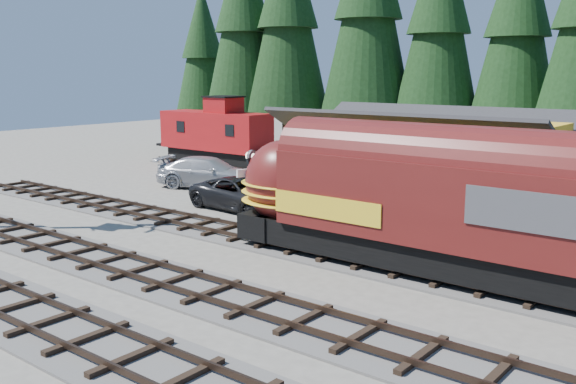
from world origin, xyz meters
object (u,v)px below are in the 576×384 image
Objects in this scene: caboose at (216,134)px; pickup_truck_a at (243,194)px; depot at (420,161)px; locomotive at (398,205)px; pickup_truck_b at (209,173)px.

caboose reaches higher than pickup_truck_a.
depot is 7.00m from locomotive.
depot is 9.07m from pickup_truck_a.
depot is 14.44m from pickup_truck_b.
depot reaches higher than pickup_truck_b.
caboose is at bearing 148.52° from locomotive.
depot is at bearing -20.23° from caboose.
locomotive is 2.45× the size of pickup_truck_a.
locomotive is (2.51, -6.50, -0.64)m from depot.
locomotive is 1.59× the size of caboose.
depot is 2.02× the size of pickup_truck_b.
locomotive is at bearing -106.05° from pickup_truck_a.
locomotive is 26.81m from caboose.
pickup_truck_b is at bearing -47.83° from caboose.
locomotive reaches higher than pickup_truck_a.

